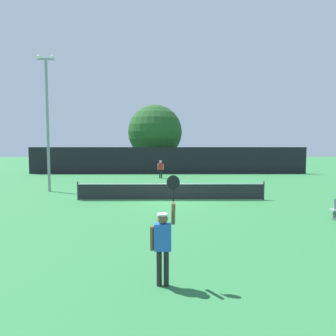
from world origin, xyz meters
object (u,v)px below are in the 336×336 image
Objects in this scene: light_pole at (47,116)px; parked_car_near at (105,163)px; tennis_ball at (167,197)px; parked_car_far at (237,162)px; parked_car_mid at (214,163)px; large_tree at (155,132)px; player_serving at (163,238)px; player_receiving at (161,168)px.

light_pole reaches higher than parked_car_near.
parked_car_far is (9.64, 23.26, 0.74)m from tennis_ball.
parked_car_near is (-7.83, 21.44, 0.74)m from tennis_ball.
light_pole is 2.10× the size of parked_car_mid.
large_tree reaches higher than parked_car_far.
large_tree is 1.86× the size of parked_car_near.
large_tree is (-1.31, 19.34, 4.63)m from tennis_ball.
player_serving is at bearing -79.23° from parked_car_near.
light_pole is 2.12× the size of parked_car_near.
light_pole is at bearing -137.95° from parked_car_far.
player_serving reaches higher than tennis_ball.
parked_car_near reaches higher than player_receiving.
parked_car_mid is at bearing 0.71° from parked_car_near.
tennis_ball is at bearing -120.33° from parked_car_far.
parked_car_mid is at bearing 73.97° from tennis_ball.
player_serving is 36.38m from parked_car_far.
player_receiving is 0.38× the size of parked_car_mid.
tennis_ball is 19.93m from large_tree.
parked_car_near and parked_car_far have the same top height.
player_serving is 1.52× the size of player_receiving.
large_tree is (6.64, 16.95, -0.44)m from light_pole.
parked_car_near is 14.21m from parked_car_mid.
player_receiving is 13.27m from parked_car_near.
parked_car_near is at bearing 110.05° from tennis_ball.
light_pole is at bearing -92.62° from parked_car_near.
parked_car_near is at bearing -56.57° from player_receiving.
player_serving is 0.57× the size of parked_car_far.
large_tree is (-1.16, 31.12, 3.57)m from player_serving.
parked_car_far is at bearing 14.48° from parked_car_mid.
tennis_ball is at bearing 92.83° from player_receiving.
tennis_ball is (0.16, 11.77, -1.07)m from player_serving.
parked_car_mid reaches higher than player_receiving.
parked_car_far is at bearing 67.48° from tennis_ball.
parked_car_near is (-7.67, 33.21, -0.32)m from player_serving.
player_serving is 0.28× the size of light_pole.
player_serving is 31.34m from large_tree.
large_tree reaches higher than parked_car_mid.
parked_car_mid is at bearing -120.25° from player_receiving.
tennis_ball is 22.83m from parked_car_near.
parked_car_mid is (7.68, 2.83, -3.89)m from large_tree.
large_tree is at bearing -84.91° from player_receiving.
large_tree reaches higher than player_serving.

